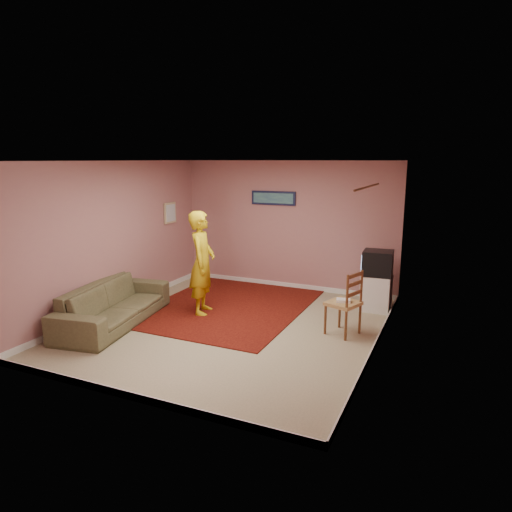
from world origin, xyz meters
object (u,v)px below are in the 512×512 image
at_px(chair_a, 378,279).
at_px(person, 202,263).
at_px(crt_tv, 378,263).
at_px(tv_cabinet, 376,293).
at_px(sofa, 114,304).
at_px(chair_b, 344,295).

bearing_deg(chair_a, person, -139.03).
bearing_deg(person, crt_tv, -79.89).
distance_m(tv_cabinet, chair_a, 0.25).
bearing_deg(tv_cabinet, sofa, -146.95).
distance_m(tv_cabinet, sofa, 4.47).
relative_size(chair_b, person, 0.32).
relative_size(crt_tv, person, 0.30).
relative_size(tv_cabinet, chair_b, 1.11).
bearing_deg(crt_tv, chair_b, -104.46).
relative_size(tv_cabinet, sofa, 0.28).
height_order(chair_a, person, person).
height_order(tv_cabinet, person, person).
bearing_deg(sofa, person, -53.89).
height_order(tv_cabinet, chair_b, chair_b).
height_order(crt_tv, chair_b, crt_tv).
relative_size(chair_b, sofa, 0.25).
bearing_deg(crt_tv, sofa, -150.34).
bearing_deg(tv_cabinet, chair_a, 86.26).
xyz_separation_m(sofa, person, (1.04, 1.06, 0.56)).
xyz_separation_m(crt_tv, chair_a, (0.01, 0.11, -0.31)).
bearing_deg(sofa, tv_cabinet, -66.53).
bearing_deg(person, sofa, 118.83).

